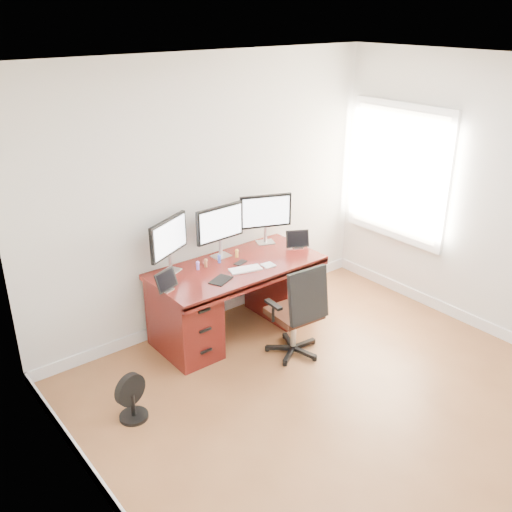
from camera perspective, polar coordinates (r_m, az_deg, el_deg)
ground at (r=4.84m, az=11.57°, el=-16.13°), size 4.50×4.50×0.00m
back_wall at (r=5.67m, az=-4.74°, el=6.10°), size 4.00×0.10×2.70m
desk at (r=5.72m, az=-2.06°, el=-3.98°), size 1.70×0.80×0.75m
office_chair at (r=5.40m, az=4.08°, el=-6.97°), size 0.55×0.54×0.94m
floor_fan at (r=4.78m, az=-12.29°, el=-13.71°), size 0.28×0.23×0.40m
monitor_left at (r=5.33m, az=-8.71°, el=1.71°), size 0.51×0.27×0.53m
monitor_center at (r=5.62m, az=-3.61°, el=3.10°), size 0.55×0.15×0.53m
monitor_right at (r=5.94m, az=0.97°, el=4.33°), size 0.52×0.24×0.53m
tablet_left at (r=5.08m, az=-8.90°, el=-2.56°), size 0.25×0.14×0.19m
tablet_right at (r=5.92m, az=4.23°, el=1.58°), size 0.24×0.17×0.19m
keyboard at (r=5.43m, az=-1.06°, el=-1.34°), size 0.33×0.21×0.01m
trackpad at (r=5.53m, az=1.24°, el=-0.92°), size 0.13×0.13×0.01m
drawing_tablet at (r=5.24m, az=-3.53°, el=-2.42°), size 0.26×0.22×0.01m
phone at (r=5.58m, az=-1.58°, el=-0.66°), size 0.15×0.11×0.01m
figurine_purple at (r=5.46m, az=-5.85°, el=-0.88°), size 0.04×0.04×0.09m
figurine_brown at (r=5.50m, az=-5.05°, el=-0.64°), size 0.04×0.04×0.09m
figurine_blue at (r=5.58m, az=-3.70°, el=-0.22°), size 0.04×0.04×0.09m
figurine_orange at (r=5.69m, az=-1.93°, el=0.32°), size 0.04×0.04×0.09m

